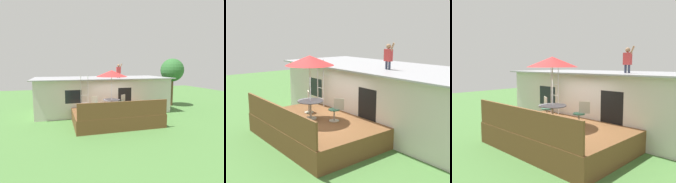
# 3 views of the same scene
# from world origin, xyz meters

# --- Properties ---
(ground_plane) EXTENTS (40.00, 40.00, 0.00)m
(ground_plane) POSITION_xyz_m (0.00, 0.00, 0.00)
(ground_plane) COLOR #477538
(house) EXTENTS (10.50, 4.50, 2.70)m
(house) POSITION_xyz_m (-0.00, 3.60, 1.36)
(house) COLOR beige
(house) RESTS_ON ground
(deck) EXTENTS (5.24, 3.55, 0.80)m
(deck) POSITION_xyz_m (0.00, 0.00, 0.40)
(deck) COLOR brown
(deck) RESTS_ON ground
(deck_railing) EXTENTS (5.14, 0.08, 0.90)m
(deck_railing) POSITION_xyz_m (0.00, -1.72, 1.25)
(deck_railing) COLOR brown
(deck_railing) RESTS_ON deck
(patio_table) EXTENTS (1.04, 1.04, 0.74)m
(patio_table) POSITION_xyz_m (-0.27, -0.10, 1.39)
(patio_table) COLOR #A59E8C
(patio_table) RESTS_ON deck
(patio_umbrella) EXTENTS (1.90, 1.90, 2.54)m
(patio_umbrella) POSITION_xyz_m (-0.27, -0.10, 3.15)
(patio_umbrella) COLOR silver
(patio_umbrella) RESTS_ON deck
(step_ladder) EXTENTS (0.52, 0.04, 2.20)m
(step_ladder) POSITION_xyz_m (-1.73, 1.41, 1.90)
(step_ladder) COLOR silver
(step_ladder) RESTS_ON deck
(person_figure) EXTENTS (0.47, 0.20, 1.11)m
(person_figure) POSITION_xyz_m (1.13, 2.85, 3.31)
(person_figure) COLOR #33384C
(person_figure) RESTS_ON house
(patio_chair_left) EXTENTS (0.58, 0.44, 0.92)m
(patio_chair_left) POSITION_xyz_m (-1.13, 0.35, 1.26)
(patio_chair_left) COLOR #A59E8C
(patio_chair_left) RESTS_ON deck
(patio_chair_right) EXTENTS (0.56, 0.46, 0.92)m
(patio_chair_right) POSITION_xyz_m (0.61, 0.49, 1.26)
(patio_chair_right) COLOR #A59E8C
(patio_chair_right) RESTS_ON deck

